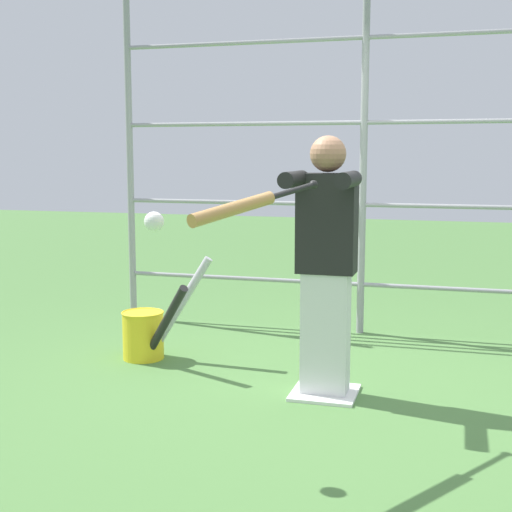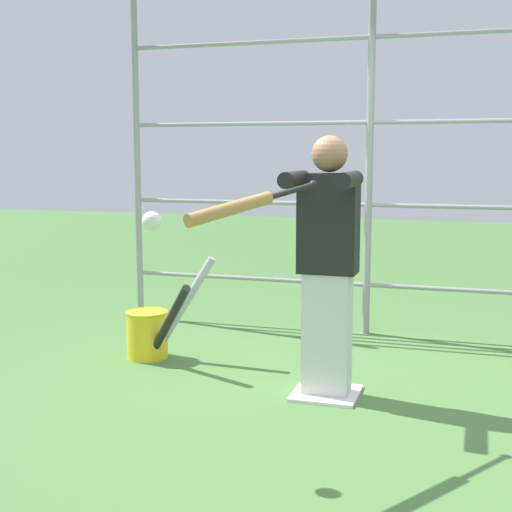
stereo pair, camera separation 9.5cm
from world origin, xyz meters
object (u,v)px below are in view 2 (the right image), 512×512
softball_in_flight (152,221)px  bat_bucket (152,331)px  batter (328,258)px  baseball_bat_swinging (242,205)px

softball_in_flight → bat_bucket: 1.92m
softball_in_flight → bat_bucket: (0.74, -1.49, -0.96)m
batter → baseball_bat_swinging: size_ratio=1.87×
batter → bat_bucket: batter is taller
bat_bucket → baseball_bat_swinging: bearing=130.7°
batter → baseball_bat_swinging: (0.24, 0.91, 0.38)m
baseball_bat_swinging → softball_in_flight: size_ratio=8.86×
batter → bat_bucket: size_ratio=2.08×
softball_in_flight → bat_bucket: bearing=-63.6°
batter → baseball_bat_swinging: batter is taller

